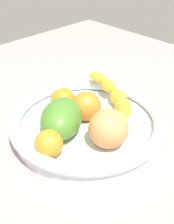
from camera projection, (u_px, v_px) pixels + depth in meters
kitchen_counter at (87, 137)px, 64.23cm from camera, size 120.00×120.00×3.00cm
fruit_bowl at (87, 123)px, 62.07cm from camera, size 33.17×33.17×4.62cm
banana_draped_left at (116, 98)px, 64.85cm from camera, size 19.59×13.18×4.99cm
orange_front at (86, 106)px, 62.02cm from camera, size 6.47×6.47×6.47cm
orange_mid_left at (49, 144)px, 52.48cm from camera, size 5.34×5.34×5.34cm
orange_mid_right at (63, 101)px, 64.38cm from camera, size 5.83×5.83×5.83cm
mango_green at (61, 118)px, 57.48cm from camera, size 13.47×14.15×7.27cm
peach_blush at (109, 128)px, 54.33cm from camera, size 7.74×7.74×7.74cm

